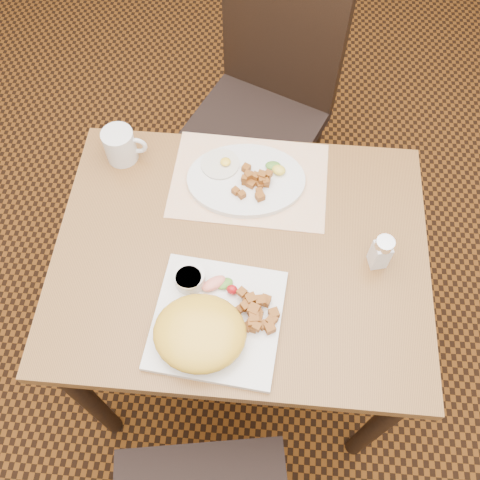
% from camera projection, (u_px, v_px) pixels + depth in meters
% --- Properties ---
extents(ground, '(8.00, 8.00, 0.00)m').
position_uv_depth(ground, '(241.00, 349.00, 1.94)').
color(ground, black).
rests_on(ground, ground).
extents(table, '(0.90, 0.70, 0.75)m').
position_uv_depth(table, '(241.00, 271.00, 1.38)').
color(table, brown).
rests_on(table, ground).
extents(chair_far, '(0.56, 0.56, 0.97)m').
position_uv_depth(chair_far, '(264.00, 97.00, 1.82)').
color(chair_far, black).
rests_on(chair_far, ground).
extents(placemat, '(0.41, 0.29, 0.00)m').
position_uv_depth(placemat, '(249.00, 180.00, 1.39)').
color(placemat, white).
rests_on(placemat, table).
extents(plate_square, '(0.30, 0.30, 0.02)m').
position_uv_depth(plate_square, '(217.00, 320.00, 1.19)').
color(plate_square, silver).
rests_on(plate_square, table).
extents(plate_oval, '(0.32, 0.25, 0.02)m').
position_uv_depth(plate_oval, '(246.00, 180.00, 1.38)').
color(plate_oval, silver).
rests_on(plate_oval, placemat).
extents(hollandaise_mound, '(0.20, 0.18, 0.07)m').
position_uv_depth(hollandaise_mound, '(199.00, 333.00, 1.13)').
color(hollandaise_mound, yellow).
rests_on(hollandaise_mound, plate_square).
extents(ramekin, '(0.07, 0.07, 0.04)m').
position_uv_depth(ramekin, '(190.00, 278.00, 1.21)').
color(ramekin, silver).
rests_on(ramekin, plate_square).
extents(garnish_sq, '(0.09, 0.06, 0.03)m').
position_uv_depth(garnish_sq, '(220.00, 285.00, 1.21)').
color(garnish_sq, '#387223').
rests_on(garnish_sq, plate_square).
extents(fried_egg, '(0.10, 0.10, 0.02)m').
position_uv_depth(fried_egg, '(221.00, 164.00, 1.39)').
color(fried_egg, white).
rests_on(fried_egg, plate_oval).
extents(garnish_ov, '(0.06, 0.05, 0.02)m').
position_uv_depth(garnish_ov, '(277.00, 168.00, 1.37)').
color(garnish_ov, '#387223').
rests_on(garnish_ov, plate_oval).
extents(salt_shaker, '(0.05, 0.05, 0.10)m').
position_uv_depth(salt_shaker, '(381.00, 252.00, 1.23)').
color(salt_shaker, white).
rests_on(salt_shaker, table).
extents(coffee_mug, '(0.11, 0.08, 0.09)m').
position_uv_depth(coffee_mug, '(121.00, 145.00, 1.39)').
color(coffee_mug, silver).
rests_on(coffee_mug, table).
extents(home_fries_sq, '(0.11, 0.10, 0.04)m').
position_uv_depth(home_fries_sq, '(255.00, 314.00, 1.17)').
color(home_fries_sq, '#985418').
rests_on(home_fries_sq, plate_square).
extents(home_fries_ov, '(0.10, 0.11, 0.03)m').
position_uv_depth(home_fries_ov, '(254.00, 181.00, 1.35)').
color(home_fries_ov, '#985418').
rests_on(home_fries_ov, plate_oval).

